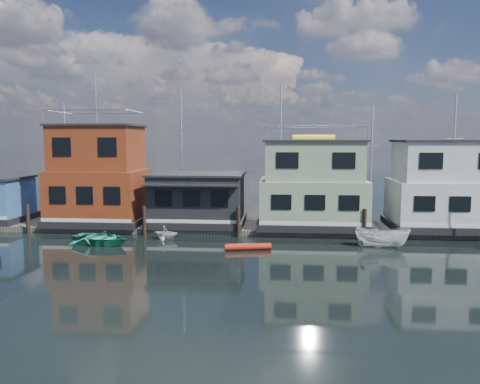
# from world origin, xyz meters

# --- Properties ---
(ground) EXTENTS (160.00, 160.00, 0.00)m
(ground) POSITION_xyz_m (0.00, 0.00, 0.00)
(ground) COLOR black
(ground) RESTS_ON ground
(dock) EXTENTS (48.00, 5.00, 0.40)m
(dock) POSITION_xyz_m (0.00, 12.00, 0.20)
(dock) COLOR #595147
(dock) RESTS_ON ground
(houseboat_red) EXTENTS (7.40, 5.90, 11.86)m
(houseboat_red) POSITION_xyz_m (-8.50, 12.00, 4.10)
(houseboat_red) COLOR black
(houseboat_red) RESTS_ON dock
(houseboat_dark) EXTENTS (7.40, 6.10, 4.06)m
(houseboat_dark) POSITION_xyz_m (-0.50, 11.98, 2.42)
(houseboat_dark) COLOR black
(houseboat_dark) RESTS_ON dock
(houseboat_green) EXTENTS (8.40, 5.90, 7.03)m
(houseboat_green) POSITION_xyz_m (8.50, 12.00, 3.55)
(houseboat_green) COLOR black
(houseboat_green) RESTS_ON dock
(houseboat_white) EXTENTS (8.40, 5.90, 6.66)m
(houseboat_white) POSITION_xyz_m (18.50, 12.00, 3.54)
(houseboat_white) COLOR black
(houseboat_white) RESTS_ON dock
(pilings) EXTENTS (42.28, 0.28, 2.20)m
(pilings) POSITION_xyz_m (-0.33, 9.20, 1.10)
(pilings) COLOR #2D2116
(pilings) RESTS_ON ground
(background_masts) EXTENTS (36.40, 0.16, 12.00)m
(background_masts) POSITION_xyz_m (4.76, 18.00, 5.55)
(background_masts) COLOR silver
(background_masts) RESTS_ON ground
(dinghy_white) EXTENTS (2.10, 1.90, 0.97)m
(dinghy_white) POSITION_xyz_m (-2.13, 8.08, 0.48)
(dinghy_white) COLOR silver
(dinghy_white) RESTS_ON ground
(motorboat) EXTENTS (3.73, 2.14, 1.36)m
(motorboat) POSITION_xyz_m (12.72, 6.70, 0.68)
(motorboat) COLOR white
(motorboat) RESTS_ON ground
(dinghy_teal) EXTENTS (4.87, 4.08, 0.87)m
(dinghy_teal) POSITION_xyz_m (-6.12, 6.04, 0.43)
(dinghy_teal) COLOR #279072
(dinghy_teal) RESTS_ON ground
(red_kayak) EXTENTS (3.02, 1.04, 0.44)m
(red_kayak) POSITION_xyz_m (3.97, 5.22, 0.22)
(red_kayak) COLOR #B22313
(red_kayak) RESTS_ON ground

